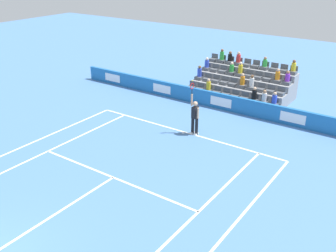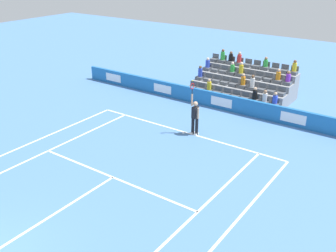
% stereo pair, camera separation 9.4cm
% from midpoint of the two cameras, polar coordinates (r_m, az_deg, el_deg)
% --- Properties ---
extents(line_baseline, '(10.97, 0.10, 0.01)m').
position_cam_midpoint_polar(line_baseline, '(20.20, 2.62, -0.90)').
color(line_baseline, white).
rests_on(line_baseline, ground).
extents(line_service, '(8.23, 0.10, 0.01)m').
position_cam_midpoint_polar(line_service, '(16.37, -7.96, -7.47)').
color(line_service, white).
rests_on(line_service, ground).
extents(line_centre_service, '(0.10, 6.40, 0.01)m').
position_cam_midpoint_polar(line_centre_service, '(14.63, -16.66, -12.57)').
color(line_centre_service, white).
rests_on(line_centre_service, ground).
extents(line_singles_sideline_left, '(0.10, 11.89, 0.01)m').
position_cam_midpoint_polar(line_singles_sideline_left, '(18.89, -18.15, -4.00)').
color(line_singles_sideline_left, white).
rests_on(line_singles_sideline_left, ground).
extents(line_singles_sideline_right, '(0.10, 11.89, 0.01)m').
position_cam_midpoint_polar(line_singles_sideline_right, '(13.97, 3.59, -13.41)').
color(line_singles_sideline_right, white).
rests_on(line_singles_sideline_right, ground).
extents(line_doubles_sideline_left, '(0.10, 11.89, 0.01)m').
position_cam_midpoint_polar(line_doubles_sideline_left, '(19.92, -20.56, -2.87)').
color(line_doubles_sideline_left, white).
rests_on(line_doubles_sideline_left, ground).
extents(line_doubles_sideline_right, '(0.10, 11.89, 0.01)m').
position_cam_midpoint_polar(line_doubles_sideline_right, '(13.47, 8.72, -15.33)').
color(line_doubles_sideline_right, white).
rests_on(line_doubles_sideline_right, ground).
extents(line_centre_mark, '(0.10, 0.20, 0.01)m').
position_cam_midpoint_polar(line_centre_mark, '(20.12, 2.46, -1.00)').
color(line_centre_mark, white).
rests_on(line_centre_mark, ground).
extents(sponsor_barrier, '(21.59, 0.22, 0.95)m').
position_cam_midpoint_polar(sponsor_barrier, '(23.30, 8.09, 3.59)').
color(sponsor_barrier, '#1E66AD').
rests_on(sponsor_barrier, ground).
extents(tennis_player, '(0.53, 0.37, 2.85)m').
position_cam_midpoint_polar(tennis_player, '(19.64, 4.12, 1.46)').
color(tennis_player, black).
rests_on(tennis_player, ground).
extents(stadium_stand, '(6.20, 3.80, 2.62)m').
position_cam_midpoint_polar(stadium_stand, '(25.74, 11.19, 5.86)').
color(stadium_stand, gray).
rests_on(stadium_stand, ground).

